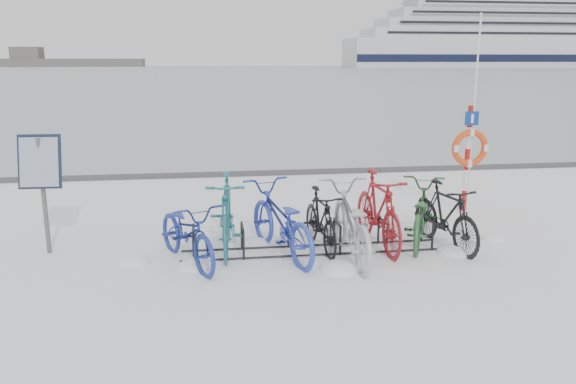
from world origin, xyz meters
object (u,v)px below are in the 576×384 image
lifebuoy_station (470,148)px  cruise_ferry (505,38)px  bike_rack (314,240)px  info_board (40,169)px

lifebuoy_station → cruise_ferry: 228.09m
lifebuoy_station → cruise_ferry: bearing=61.4°
bike_rack → cruise_ferry: size_ratio=0.03×
bike_rack → lifebuoy_station: size_ratio=1.09×
lifebuoy_station → info_board: bearing=-169.1°
bike_rack → cruise_ferry: cruise_ferry is taller
bike_rack → lifebuoy_station: lifebuoy_station is taller
bike_rack → cruise_ferry: bearing=60.9°
bike_rack → lifebuoy_station: 3.93m
lifebuoy_station → bike_rack: bearing=-150.7°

